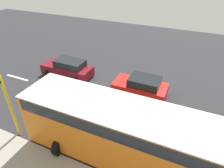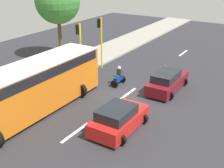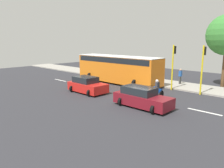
{
  "view_description": "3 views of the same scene",
  "coord_description": "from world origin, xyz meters",
  "px_view_note": "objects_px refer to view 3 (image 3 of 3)",
  "views": [
    {
      "loc": [
        9.84,
        7.39,
        8.6
      ],
      "look_at": [
        -0.47,
        2.76,
        1.37
      ],
      "focal_mm": 31.24,
      "sensor_mm": 36.0,
      "label": 1
    },
    {
      "loc": [
        -9.1,
        16.58,
        8.89
      ],
      "look_at": [
        0.52,
        1.27,
        1.14
      ],
      "focal_mm": 46.13,
      "sensor_mm": 36.0,
      "label": 2
    },
    {
      "loc": [
        -15.12,
        -11.56,
        4.9
      ],
      "look_at": [
        -0.37,
        2.63,
        0.86
      ],
      "focal_mm": 35.34,
      "sensor_mm": 36.0,
      "label": 3
    }
  ],
  "objects_px": {
    "car_red": "(87,85)",
    "city_bus": "(117,67)",
    "traffic_light_midblock": "(203,63)",
    "pedestrian_near_signal": "(180,76)",
    "traffic_light_corner": "(173,61)",
    "car_maroon": "(142,98)",
    "motorcycle": "(156,89)"
  },
  "relations": [
    {
      "from": "traffic_light_corner",
      "to": "car_red",
      "type": "bearing_deg",
      "value": 142.33
    },
    {
      "from": "traffic_light_midblock",
      "to": "pedestrian_near_signal",
      "type": "bearing_deg",
      "value": 51.46
    },
    {
      "from": "traffic_light_corner",
      "to": "traffic_light_midblock",
      "type": "xyz_separation_m",
      "value": [
        0.0,
        -2.93,
        0.0
      ]
    },
    {
      "from": "traffic_light_midblock",
      "to": "car_maroon",
      "type": "bearing_deg",
      "value": 167.35
    },
    {
      "from": "car_maroon",
      "to": "motorcycle",
      "type": "height_order",
      "value": "motorcycle"
    },
    {
      "from": "car_red",
      "to": "traffic_light_midblock",
      "type": "bearing_deg",
      "value": -50.33
    },
    {
      "from": "motorcycle",
      "to": "traffic_light_corner",
      "type": "xyz_separation_m",
      "value": [
        3.44,
        0.32,
        2.29
      ]
    },
    {
      "from": "car_red",
      "to": "traffic_light_corner",
      "type": "distance_m",
      "value": 8.83
    },
    {
      "from": "car_maroon",
      "to": "pedestrian_near_signal",
      "type": "xyz_separation_m",
      "value": [
        9.76,
        1.91,
        0.35
      ]
    },
    {
      "from": "city_bus",
      "to": "motorcycle",
      "type": "distance_m",
      "value": 7.26
    },
    {
      "from": "car_maroon",
      "to": "traffic_light_corner",
      "type": "relative_size",
      "value": 0.98
    },
    {
      "from": "car_red",
      "to": "pedestrian_near_signal",
      "type": "distance_m",
      "value": 10.63
    },
    {
      "from": "traffic_light_midblock",
      "to": "motorcycle",
      "type": "bearing_deg",
      "value": 142.76
    },
    {
      "from": "car_red",
      "to": "city_bus",
      "type": "xyz_separation_m",
      "value": [
        5.62,
        1.24,
        1.14
      ]
    },
    {
      "from": "city_bus",
      "to": "traffic_light_midblock",
      "type": "distance_m",
      "value": 9.52
    },
    {
      "from": "pedestrian_near_signal",
      "to": "traffic_light_midblock",
      "type": "height_order",
      "value": "traffic_light_midblock"
    },
    {
      "from": "motorcycle",
      "to": "traffic_light_midblock",
      "type": "distance_m",
      "value": 4.88
    },
    {
      "from": "traffic_light_corner",
      "to": "traffic_light_midblock",
      "type": "height_order",
      "value": "same"
    },
    {
      "from": "traffic_light_corner",
      "to": "traffic_light_midblock",
      "type": "relative_size",
      "value": 1.0
    },
    {
      "from": "car_red",
      "to": "city_bus",
      "type": "distance_m",
      "value": 5.87
    },
    {
      "from": "car_red",
      "to": "car_maroon",
      "type": "distance_m",
      "value": 6.59
    },
    {
      "from": "car_red",
      "to": "traffic_light_corner",
      "type": "height_order",
      "value": "traffic_light_corner"
    },
    {
      "from": "city_bus",
      "to": "motorcycle",
      "type": "xyz_separation_m",
      "value": [
        -2.29,
        -6.78,
        -1.2
      ]
    },
    {
      "from": "pedestrian_near_signal",
      "to": "traffic_light_midblock",
      "type": "bearing_deg",
      "value": -128.54
    },
    {
      "from": "traffic_light_midblock",
      "to": "traffic_light_corner",
      "type": "bearing_deg",
      "value": 90.0
    },
    {
      "from": "car_red",
      "to": "car_maroon",
      "type": "xyz_separation_m",
      "value": [
        -0.22,
        -6.59,
        0.0
      ]
    },
    {
      "from": "motorcycle",
      "to": "traffic_light_corner",
      "type": "bearing_deg",
      "value": 5.35
    },
    {
      "from": "car_red",
      "to": "traffic_light_corner",
      "type": "relative_size",
      "value": 0.87
    },
    {
      "from": "traffic_light_midblock",
      "to": "car_red",
      "type": "bearing_deg",
      "value": 129.67
    },
    {
      "from": "car_maroon",
      "to": "traffic_light_midblock",
      "type": "xyz_separation_m",
      "value": [
        6.99,
        -1.57,
        2.22
      ]
    },
    {
      "from": "car_red",
      "to": "pedestrian_near_signal",
      "type": "bearing_deg",
      "value": -26.13
    },
    {
      "from": "car_maroon",
      "to": "city_bus",
      "type": "bearing_deg",
      "value": 53.24
    }
  ]
}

